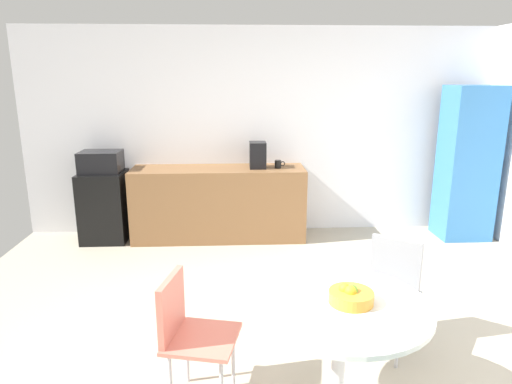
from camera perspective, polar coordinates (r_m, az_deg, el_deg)
ground_plane at (r=3.50m, az=3.49°, el=-20.56°), size 6.00×6.00×0.00m
wall_back at (r=5.90m, az=0.50°, el=7.53°), size 6.00×0.10×2.60m
counter_block at (r=5.72m, az=-4.67°, el=-1.43°), size 2.13×0.60×0.90m
mini_fridge at (r=5.95m, az=-18.43°, el=-1.72°), size 0.54×0.54×0.86m
microwave at (r=5.82m, az=-18.87°, el=3.60°), size 0.48×0.38×0.26m
locker_cabinet at (r=6.22m, az=24.97°, el=3.25°), size 0.60×0.50×1.90m
round_table at (r=2.78m, az=10.50°, el=-16.35°), size 1.02×1.02×0.75m
chair_gray at (r=3.59m, az=16.52°, el=-10.65°), size 0.59×0.59×0.83m
chair_coral at (r=2.94m, az=-8.72°, el=-16.12°), size 0.50×0.50×0.83m
fruit_bowl at (r=2.70m, az=11.78°, el=-12.62°), size 0.25×0.25×0.11m
mug_white at (r=5.61m, az=2.80°, el=3.51°), size 0.13×0.08×0.09m
coffee_maker at (r=5.59m, az=0.21°, el=4.66°), size 0.20×0.24×0.32m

